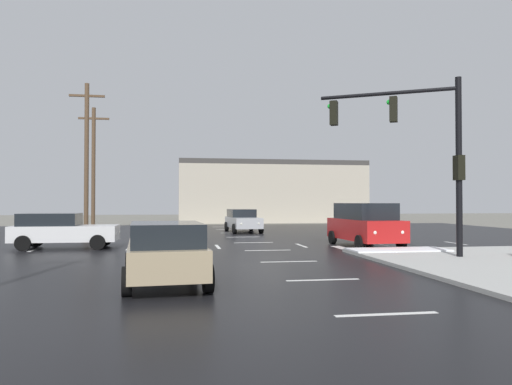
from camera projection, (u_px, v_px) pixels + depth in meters
The scene contains 12 objects.
ground_plane at pixel (260, 247), 22.76m from camera, with size 120.00×120.00×0.00m, color slate.
road_asphalt at pixel (260, 246), 22.76m from camera, with size 44.00×44.00×0.02m, color black.
snow_strip_curbside at pixel (398, 250), 19.61m from camera, with size 4.00×1.60×0.06m, color white.
lane_markings at pixel (292, 248), 21.59m from camera, with size 36.15×36.15×0.01m.
traffic_signal_mast at pixel (419, 139), 17.93m from camera, with size 4.57×2.72×6.49m.
strip_building_background at pixel (270, 192), 51.82m from camera, with size 19.28×8.00×6.36m.
suv_red at pixel (365, 224), 22.59m from camera, with size 2.34×4.91×2.03m.
sedan_silver at pixel (243, 220), 33.50m from camera, with size 2.27×4.63×1.58m.
sedan_white at pixel (62, 230), 21.60m from camera, with size 4.56×2.07×1.58m.
sedan_tan at pixel (165, 251), 12.18m from camera, with size 2.30×4.64×1.58m.
utility_pole_far at pixel (87, 156), 30.89m from camera, with size 2.20×0.28×9.72m.
utility_pole_distant at pixel (93, 166), 35.57m from camera, with size 2.20×0.28×9.07m.
Camera 1 is at (-3.82, -22.48, 2.10)m, focal length 33.92 mm.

